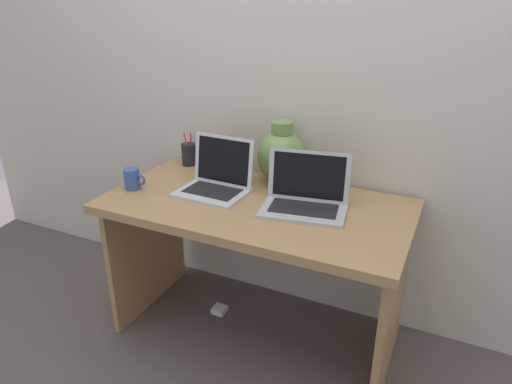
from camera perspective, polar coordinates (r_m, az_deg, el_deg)
ground_plane at (r=2.42m, az=0.00°, el=-17.04°), size 6.00×6.00×0.00m
back_wall at (r=2.23m, az=4.40°, el=13.79°), size 4.40×0.04×2.40m
desk at (r=2.10m, az=0.00°, el=-5.31°), size 1.35×0.70×0.72m
laptop_left at (r=2.14m, az=-4.81°, el=1.80°), size 0.32×0.26×0.25m
laptop_right at (r=1.97m, az=6.21°, el=-0.30°), size 0.39×0.30×0.23m
green_vase at (r=2.23m, az=3.19°, el=4.59°), size 0.24×0.24×0.30m
coffee_mug at (r=2.23m, az=-15.10°, el=1.58°), size 0.11×0.07×0.10m
pen_cup at (r=2.49m, az=-8.36°, el=4.67°), size 0.08×0.08×0.18m
power_brick at (r=2.54m, az=-4.56°, el=-14.36°), size 0.07×0.07×0.03m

